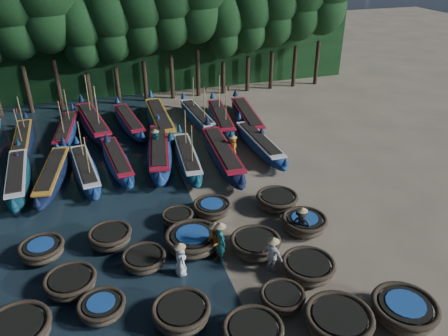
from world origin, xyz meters
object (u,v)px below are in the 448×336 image
object	(u,v)px
coracle_19	(304,223)
long_boat_4	(117,161)
coracle_18	(255,244)
long_boat_6	(188,158)
coracle_12	(181,313)
long_boat_1	(18,177)
coracle_17	(193,240)
long_boat_7	(222,154)
coracle_7	(253,332)
coracle_9	(404,310)
long_boat_8	(259,143)
coracle_8	(338,321)
coracle_10	(17,331)
coracle_24	(277,201)
coracle_13	(282,298)
long_boat_11	(67,131)
fisherman_5	(156,142)
long_boat_13	(129,122)
coracle_23	(212,208)
long_boat_2	(53,175)
coracle_22	(178,218)
long_boat_15	(197,116)
long_boat_14	(160,120)
coracle_14	(308,267)
fisherman_6	(233,146)
coracle_16	(144,259)
coracle_11	(102,308)
coracle_21	(110,237)
long_boat_12	(93,123)
coracle_20	(42,250)
fisherman_1	(220,241)
fisherman_2	(215,241)
long_boat_5	(159,152)
long_boat_17	(247,117)
long_boat_3	(85,170)
coracle_15	(71,282)
fisherman_4	(272,255)
fisherman_3	(301,223)
long_boat_10	(23,140)

from	to	relation	value
coracle_19	long_boat_4	distance (m)	12.18
coracle_18	long_boat_6	xyz separation A→B (m)	(-0.92, 9.14, 0.07)
coracle_12	long_boat_1	xyz separation A→B (m)	(-6.62, 12.56, 0.07)
coracle_17	long_boat_7	bearing A→B (deg)	63.65
coracle_7	coracle_9	size ratio (longest dim) A/B	0.86
long_boat_7	long_boat_8	size ratio (longest dim) A/B	1.11
coracle_8	coracle_10	bearing A→B (deg)	164.48
long_boat_1	long_boat_8	bearing A→B (deg)	-3.03
coracle_24	coracle_13	bearing A→B (deg)	-112.00
long_boat_11	fisherman_5	world-z (taller)	long_boat_11
long_boat_13	coracle_23	bearing A→B (deg)	-85.40
long_boat_2	long_boat_8	world-z (taller)	long_boat_8
coracle_22	long_boat_15	world-z (taller)	long_boat_15
long_boat_1	long_boat_8	distance (m)	14.68
long_boat_13	long_boat_14	distance (m)	2.25
coracle_14	coracle_18	xyz separation A→B (m)	(-1.54, 2.07, 0.01)
long_boat_6	fisherman_6	distance (m)	2.98
coracle_8	coracle_16	distance (m)	8.25
coracle_13	long_boat_6	world-z (taller)	long_boat_6
coracle_7	coracle_11	bearing A→B (deg)	150.62
coracle_24	long_boat_13	distance (m)	14.42
coracle_17	coracle_21	distance (m)	3.77
long_boat_12	coracle_20	bearing A→B (deg)	-110.81
long_boat_1	long_boat_15	bearing A→B (deg)	23.40
fisherman_1	fisherman_2	world-z (taller)	fisherman_1
fisherman_6	long_boat_5	bearing A→B (deg)	83.24
coracle_17	fisherman_6	world-z (taller)	fisherman_6
coracle_14	coracle_16	xyz separation A→B (m)	(-6.40, 2.64, -0.06)
coracle_13	coracle_22	world-z (taller)	coracle_13
long_boat_17	fisherman_5	world-z (taller)	fisherman_5
long_boat_3	long_boat_15	size ratio (longest dim) A/B	0.96
coracle_18	long_boat_5	bearing A→B (deg)	103.26
coracle_15	fisherman_4	distance (m)	8.19
long_boat_8	fisherman_1	xyz separation A→B (m)	(-5.66, -9.63, 0.46)
coracle_8	coracle_21	xyz separation A→B (m)	(-7.32, 7.47, -0.02)
coracle_13	long_boat_8	bearing A→B (deg)	71.99
long_boat_1	long_boat_14	size ratio (longest dim) A/B	0.85
coracle_23	long_boat_15	bearing A→B (deg)	78.89
coracle_12	fisherman_4	bearing A→B (deg)	19.66
coracle_10	long_boat_2	distance (m)	11.39
fisherman_2	coracle_7	bearing A→B (deg)	22.36
coracle_11	long_boat_2	size ratio (longest dim) A/B	0.26
coracle_20	coracle_15	bearing A→B (deg)	-64.40
coracle_8	long_boat_15	world-z (taller)	long_boat_15
coracle_21	long_boat_8	world-z (taller)	long_boat_8
coracle_17	coracle_24	bearing A→B (deg)	21.32
long_boat_11	long_boat_4	bearing A→B (deg)	-54.74
coracle_20	long_boat_14	world-z (taller)	long_boat_14
fisherman_3	long_boat_1	bearing A→B (deg)	-170.95
coracle_22	long_boat_10	bearing A→B (deg)	123.80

